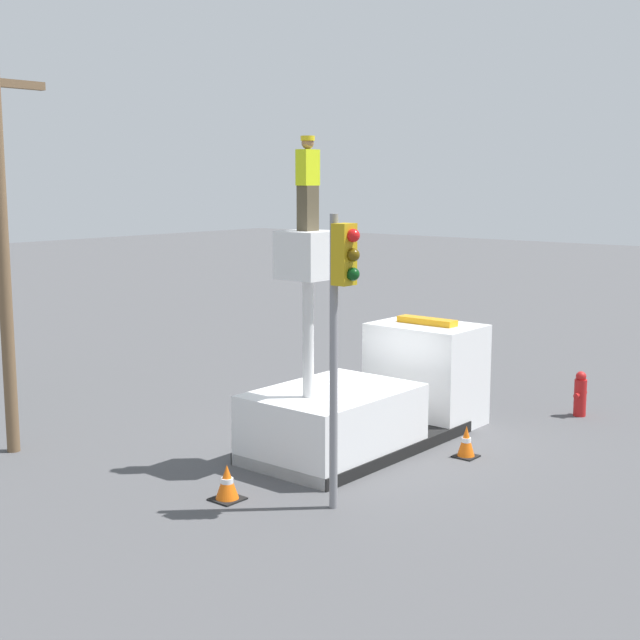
% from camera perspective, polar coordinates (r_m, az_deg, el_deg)
% --- Properties ---
extents(ground_plane, '(120.00, 120.00, 0.00)m').
position_cam_1_polar(ground_plane, '(18.79, 2.47, -8.14)').
color(ground_plane, '#4C4C4F').
extents(bucket_truck, '(5.94, 2.43, 4.58)m').
position_cam_1_polar(bucket_truck, '(18.95, 3.48, -5.09)').
color(bucket_truck, black).
rests_on(bucket_truck, ground).
extents(worker, '(0.40, 0.26, 1.75)m').
position_cam_1_polar(worker, '(16.70, -0.79, 8.74)').
color(worker, brown).
rests_on(worker, bucket_truck).
extents(traffic_light_pole, '(0.34, 0.57, 4.99)m').
position_cam_1_polar(traffic_light_pole, '(14.53, 1.33, 1.09)').
color(traffic_light_pole, gray).
rests_on(traffic_light_pole, ground).
extents(fire_hydrant, '(0.53, 0.29, 1.07)m').
position_cam_1_polar(fire_hydrant, '(21.92, 16.32, -4.58)').
color(fire_hydrant, red).
rests_on(fire_hydrant, ground).
extents(traffic_cone_rear, '(0.51, 0.51, 0.64)m').
position_cam_1_polar(traffic_cone_rear, '(15.84, -5.97, -10.35)').
color(traffic_cone_rear, black).
rests_on(traffic_cone_rear, ground).
extents(traffic_cone_curbside, '(0.44, 0.44, 0.65)m').
position_cam_1_polar(traffic_cone_curbside, '(18.29, 9.34, -7.73)').
color(traffic_cone_curbside, black).
rests_on(traffic_cone_curbside, ground).
extents(utility_pole, '(2.20, 0.26, 7.99)m').
position_cam_1_polar(utility_pole, '(18.81, -19.67, 4.76)').
color(utility_pole, brown).
rests_on(utility_pole, ground).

